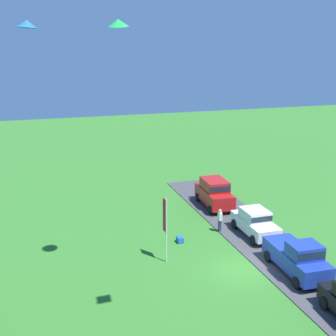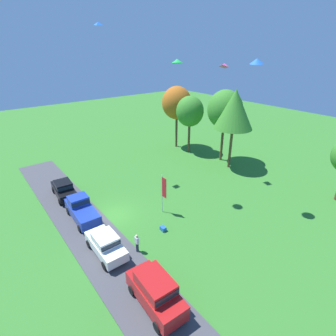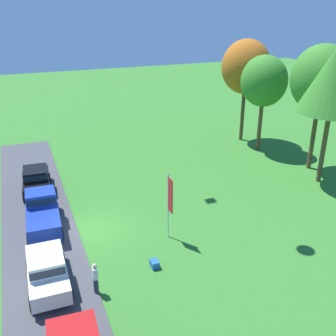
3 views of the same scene
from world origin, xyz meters
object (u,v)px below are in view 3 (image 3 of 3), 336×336
at_px(car_sedan_near_entrance, 47,269).
at_px(flag_banner, 170,199).
at_px(tree_center_back, 335,78).
at_px(tree_right_of_center, 246,67).
at_px(tree_far_left, 322,79).
at_px(car_pickup_by_flagpole, 42,211).
at_px(cooler_box, 155,264).
at_px(car_sedan_far_end, 36,179).
at_px(tree_lone_near, 264,81).
at_px(person_watching_sky, 95,278).

xyz_separation_m(car_sedan_near_entrance, flag_banner, (-1.74, 7.12, 1.62)).
xyz_separation_m(car_sedan_near_entrance, tree_center_back, (-4.98, 20.98, 6.99)).
height_order(car_sedan_near_entrance, tree_center_back, tree_center_back).
xyz_separation_m(tree_right_of_center, tree_far_left, (8.43, 1.52, 0.23)).
relative_size(tree_right_of_center, tree_far_left, 0.97).
distance_m(car_sedan_near_entrance, tree_far_left, 24.10).
distance_m(car_pickup_by_flagpole, tree_right_of_center, 23.33).
distance_m(flag_banner, cooler_box, 3.73).
relative_size(flag_banner, cooler_box, 7.50).
xyz_separation_m(car_sedan_far_end, car_pickup_by_flagpole, (5.20, -0.02, 0.07)).
relative_size(car_sedan_near_entrance, tree_center_back, 0.42).
bearing_deg(car_pickup_by_flagpole, tree_lone_near, 108.90).
distance_m(car_pickup_by_flagpole, person_watching_sky, 7.40).
bearing_deg(tree_center_back, car_sedan_far_end, -106.38).
bearing_deg(tree_far_left, cooler_box, -64.77).
bearing_deg(flag_banner, tree_lone_near, 129.44).
height_order(tree_center_back, cooler_box, tree_center_back).
distance_m(car_sedan_near_entrance, tree_lone_near, 24.77).
relative_size(person_watching_sky, tree_center_back, 0.16).
relative_size(tree_lone_near, flag_banner, 2.08).
distance_m(tree_lone_near, cooler_box, 21.05).
bearing_deg(tree_far_left, flag_banner, -69.28).
bearing_deg(car_sedan_far_end, car_sedan_near_entrance, -1.72).
xyz_separation_m(person_watching_sky, tree_lone_near, (-14.10, 18.44, 5.55)).
bearing_deg(car_sedan_far_end, person_watching_sky, 8.06).
xyz_separation_m(car_sedan_far_end, cooler_box, (11.51, 5.05, -0.84)).
distance_m(car_sedan_far_end, tree_lone_near, 20.97).
distance_m(person_watching_sky, tree_far_left, 22.73).
bearing_deg(tree_right_of_center, car_sedan_far_end, -76.70).
relative_size(person_watching_sky, cooler_box, 3.05).
height_order(tree_far_left, cooler_box, tree_far_left).
bearing_deg(tree_far_left, car_sedan_far_end, -99.59).
relative_size(car_pickup_by_flagpole, tree_right_of_center, 0.52).
height_order(tree_far_left, tree_center_back, tree_center_back).
bearing_deg(cooler_box, car_sedan_near_entrance, -94.90).
bearing_deg(car_sedan_near_entrance, car_pickup_by_flagpole, 176.94).
bearing_deg(flag_banner, tree_right_of_center, 136.44).
relative_size(car_sedan_near_entrance, flag_banner, 1.05).
relative_size(tree_center_back, flag_banner, 2.52).
bearing_deg(flag_banner, tree_center_back, 103.16).
bearing_deg(car_sedan_near_entrance, person_watching_sky, 57.48).
xyz_separation_m(tree_lone_near, tree_center_back, (7.79, 0.45, 1.60)).
relative_size(car_pickup_by_flagpole, tree_center_back, 0.48).
relative_size(person_watching_sky, tree_far_left, 0.17).
bearing_deg(tree_right_of_center, person_watching_sky, -47.05).
bearing_deg(car_sedan_far_end, car_pickup_by_flagpole, -0.21).
bearing_deg(cooler_box, tree_lone_near, 131.15).
xyz_separation_m(car_sedan_near_entrance, tree_far_left, (-7.38, 22.03, 6.41)).
bearing_deg(tree_lone_near, cooler_box, -48.85).
distance_m(car_sedan_near_entrance, cooler_box, 5.47).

